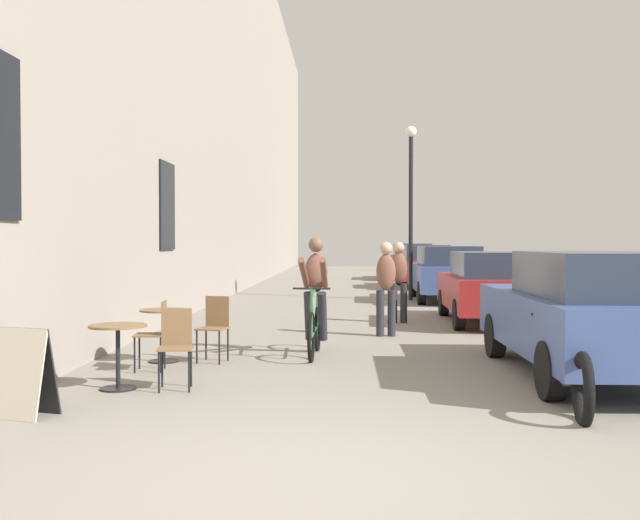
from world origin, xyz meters
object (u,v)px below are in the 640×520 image
parked_car_fifth (411,261)px  cafe_chair_mid_toward_wall (156,330)px  cafe_chair_near_toward_street (176,342)px  pedestrian_mid (399,277)px  parked_car_fourth (424,265)px  cafe_table_near (118,343)px  parked_car_third (446,272)px  cyclist_on_bicycle (315,299)px  parked_car_nearest (589,312)px  cafe_table_mid (163,324)px  pedestrian_near (386,283)px  cafe_chair_mid_toward_street (215,324)px  parked_motorcycle (570,365)px  street_lamp (411,190)px  parked_car_second (490,286)px  sandwich_board_sign (24,372)px

parked_car_fifth → cafe_chair_mid_toward_wall: bearing=-103.0°
cafe_chair_near_toward_street → pedestrian_mid: 7.37m
pedestrian_mid → parked_car_fourth: bearing=81.4°
cafe_table_near → parked_car_third: size_ratio=0.17×
cyclist_on_bicycle → parked_car_nearest: size_ratio=0.41×
pedestrian_mid → cafe_table_mid: bearing=-125.8°
pedestrian_mid → parked_car_third: size_ratio=0.38×
pedestrian_mid → parked_car_nearest: (1.86, -5.91, -0.13)m
pedestrian_near → cafe_chair_mid_toward_street: bearing=-132.3°
pedestrian_mid → parked_motorcycle: pedestrian_mid is taller
pedestrian_mid → parked_car_fourth: 11.69m
cafe_table_near → parked_motorcycle: (4.78, -0.63, -0.12)m
cafe_chair_near_toward_street → parked_car_fifth: bearing=78.8°
cafe_chair_mid_toward_street → pedestrian_mid: size_ratio=0.54×
street_lamp → parked_car_fifth: bearing=84.8°
cafe_chair_mid_toward_wall → parked_car_second: (5.32, 5.62, 0.23)m
cafe_chair_mid_toward_wall → parked_car_fourth: size_ratio=0.21×
cafe_chair_mid_toward_street → parked_car_fifth: (4.70, 22.27, 0.30)m
parked_motorcycle → cyclist_on_bicycle: bearing=129.9°
parked_car_third → pedestrian_mid: bearing=-107.3°
cafe_chair_mid_toward_wall → street_lamp: (4.24, 11.41, 2.59)m
pedestrian_near → parked_car_second: 3.06m
cafe_chair_near_toward_street → cyclist_on_bicycle: cyclist_on_bicycle is taller
cafe_chair_mid_toward_wall → pedestrian_near: bearing=48.4°
pedestrian_mid → parked_car_fifth: (1.82, 17.39, -0.11)m
parked_car_nearest → parked_car_fourth: 17.47m
cafe_chair_near_toward_street → parked_car_second: bearing=54.4°
parked_car_second → parked_car_fourth: (-0.08, 11.58, 0.05)m
pedestrian_mid → cyclist_on_bicycle: bearing=-109.9°
sandwich_board_sign → parked_car_third: parked_car_third is taller
cafe_chair_mid_toward_wall → sandwich_board_sign: bearing=-104.1°
cafe_chair_near_toward_street → sandwich_board_sign: size_ratio=1.07×
cafe_table_near → parked_car_third: bearing=66.6°
cafe_chair_mid_toward_wall → parked_car_fifth: 23.63m
cafe_table_mid → parked_motorcycle: parked_motorcycle is taller
cafe_chair_mid_toward_street → sandwich_board_sign: cafe_chair_mid_toward_street is taller
pedestrian_mid → cafe_chair_mid_toward_wall: bearing=-121.8°
parked_car_nearest → parked_car_second: bearing=90.3°
street_lamp → parked_car_nearest: bearing=-84.6°
street_lamp → parked_car_fifth: (1.07, 11.62, -2.29)m
cafe_chair_mid_toward_street → parked_car_fourth: parked_car_fourth is taller
parked_car_second → parked_motorcycle: 7.45m
pedestrian_near → street_lamp: bearing=81.9°
cafe_chair_mid_toward_street → parked_car_nearest: bearing=-12.3°
street_lamp → parked_car_third: 2.52m
parked_car_nearest → cafe_chair_mid_toward_street: bearing=167.7°
cafe_chair_mid_toward_street → parked_car_fourth: 17.08m
cyclist_on_bicycle → parked_car_nearest: 3.78m
pedestrian_near → parked_motorcycle: pedestrian_near is taller
cafe_chair_mid_toward_wall → parked_car_second: 7.74m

